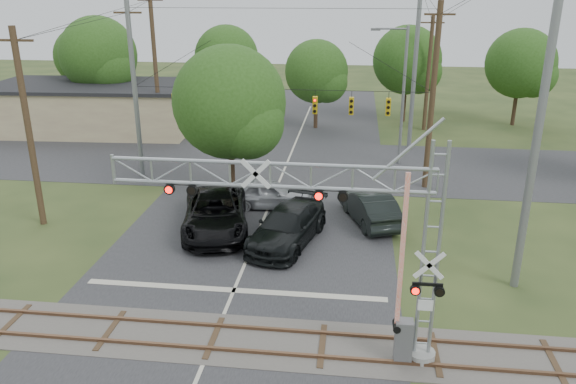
# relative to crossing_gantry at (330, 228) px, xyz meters

# --- Properties ---
(ground) EXTENTS (160.00, 160.00, 0.00)m
(ground) POSITION_rel_crossing_gantry_xyz_m (-4.19, -1.63, -4.83)
(ground) COLOR #2B3C1B
(ground) RESTS_ON ground
(road_main) EXTENTS (14.00, 90.00, 0.02)m
(road_main) POSITION_rel_crossing_gantry_xyz_m (-4.19, 8.37, -4.82)
(road_main) COLOR #2A292C
(road_main) RESTS_ON ground
(road_cross) EXTENTS (90.00, 12.00, 0.02)m
(road_cross) POSITION_rel_crossing_gantry_xyz_m (-4.19, 22.37, -4.82)
(road_cross) COLOR #2A292C
(road_cross) RESTS_ON ground
(railroad_track) EXTENTS (90.00, 3.20, 0.17)m
(railroad_track) POSITION_rel_crossing_gantry_xyz_m (-4.19, 0.37, -4.80)
(railroad_track) COLOR #4D4843
(railroad_track) RESTS_ON ground
(crossing_gantry) EXTENTS (11.05, 1.01, 7.87)m
(crossing_gantry) POSITION_rel_crossing_gantry_xyz_m (0.00, 0.00, 0.00)
(crossing_gantry) COLOR gray
(crossing_gantry) RESTS_ON ground
(traffic_signal_span) EXTENTS (19.34, 0.36, 11.50)m
(traffic_signal_span) POSITION_rel_crossing_gantry_xyz_m (-3.31, 18.37, 0.80)
(traffic_signal_span) COLOR slate
(traffic_signal_span) RESTS_ON ground
(pickup_black) EXTENTS (4.75, 7.64, 1.97)m
(pickup_black) POSITION_rel_crossing_gantry_xyz_m (-6.46, 9.96, -3.84)
(pickup_black) COLOR black
(pickup_black) RESTS_ON ground
(car_dark) EXTENTS (4.10, 6.77, 1.84)m
(car_dark) POSITION_rel_crossing_gantry_xyz_m (-2.50, 8.91, -3.91)
(car_dark) COLOR black
(car_dark) RESTS_ON ground
(sedan_silver) EXTENTS (5.06, 2.32, 1.68)m
(sedan_silver) POSITION_rel_crossing_gantry_xyz_m (-4.17, 13.64, -3.99)
(sedan_silver) COLOR #9C9FA3
(sedan_silver) RESTS_ON ground
(suv_dark) EXTENTS (3.54, 5.68, 1.77)m
(suv_dark) POSITION_rel_crossing_gantry_xyz_m (1.67, 12.14, -3.95)
(suv_dark) COLOR black
(suv_dark) RESTS_ON ground
(commercial_building) EXTENTS (18.28, 10.01, 4.17)m
(commercial_building) POSITION_rel_crossing_gantry_xyz_m (-22.62, 30.52, -2.74)
(commercial_building) COLOR #9D8768
(commercial_building) RESTS_ON ground
(streetlight) EXTENTS (2.60, 0.27, 9.75)m
(streetlight) POSITION_rel_crossing_gantry_xyz_m (3.75, 23.31, 0.63)
(streetlight) COLOR slate
(streetlight) RESTS_ON ground
(utility_poles) EXTENTS (25.90, 28.73, 14.38)m
(utility_poles) POSITION_rel_crossing_gantry_xyz_m (-1.78, 20.27, 1.35)
(utility_poles) COLOR #3C2A1B
(utility_poles) RESTS_ON ground
(treeline) EXTENTS (52.39, 30.58, 9.85)m
(treeline) POSITION_rel_crossing_gantry_xyz_m (-4.78, 31.44, 0.94)
(treeline) COLOR #39281A
(treeline) RESTS_ON ground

